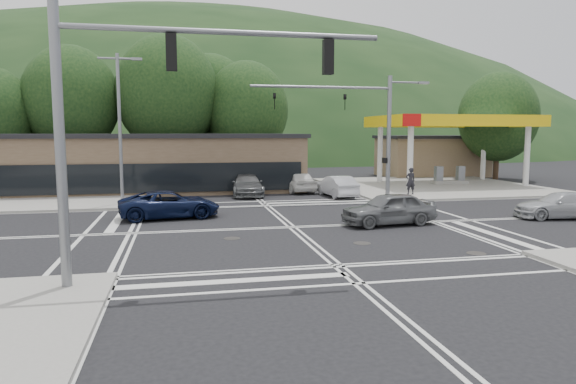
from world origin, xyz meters
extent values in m
plane|color=black|center=(0.00, 0.00, 0.00)|extent=(120.00, 120.00, 0.00)
cube|color=gray|center=(15.00, 15.00, 0.07)|extent=(16.00, 16.00, 0.15)
cube|color=gray|center=(-15.00, 15.00, 0.07)|extent=(16.00, 16.00, 0.15)
cylinder|color=silver|center=(12.00, 13.00, 2.50)|extent=(0.44, 0.44, 5.00)
cylinder|color=silver|center=(12.00, 19.00, 2.50)|extent=(0.44, 0.44, 5.00)
cylinder|color=silver|center=(22.00, 13.00, 2.50)|extent=(0.44, 0.44, 5.00)
cylinder|color=silver|center=(22.00, 19.00, 2.50)|extent=(0.44, 0.44, 5.00)
cube|color=silver|center=(17.00, 16.00, 5.30)|extent=(12.00, 8.00, 0.60)
cube|color=yellow|center=(17.00, 12.00, 5.30)|extent=(12.20, 0.25, 0.90)
cube|color=yellow|center=(17.00, 20.00, 5.30)|extent=(12.20, 0.25, 0.90)
cube|color=yellow|center=(11.00, 16.00, 5.30)|extent=(0.25, 8.20, 0.90)
cube|color=yellow|center=(23.00, 16.00, 5.30)|extent=(0.25, 8.20, 0.90)
cube|color=red|center=(11.50, 11.85, 5.30)|extent=(1.40, 0.12, 0.90)
cube|color=gray|center=(17.00, 16.00, 0.25)|extent=(3.00, 1.00, 0.30)
cube|color=slate|center=(16.00, 16.00, 0.95)|extent=(0.60, 0.50, 1.30)
cube|color=slate|center=(18.00, 16.00, 0.95)|extent=(0.60, 0.50, 1.30)
cube|color=#846B4F|center=(20.00, 25.00, 1.90)|extent=(10.00, 6.00, 3.80)
cube|color=brown|center=(-8.00, 17.00, 2.00)|extent=(24.00, 8.00, 4.00)
ellipsoid|color=#193317|center=(0.00, 90.00, 0.00)|extent=(252.00, 126.00, 140.00)
cylinder|color=#382619|center=(-14.00, 24.00, 2.42)|extent=(0.50, 0.50, 4.84)
ellipsoid|color=black|center=(-14.00, 24.00, 7.15)|extent=(8.00, 8.00, 9.20)
cylinder|color=#382619|center=(-6.00, 24.00, 2.64)|extent=(0.50, 0.50, 5.28)
ellipsoid|color=black|center=(-6.00, 24.00, 7.80)|extent=(9.00, 9.00, 10.35)
cylinder|color=#382619|center=(1.00, 24.00, 2.20)|extent=(0.50, 0.50, 4.40)
ellipsoid|color=black|center=(1.00, 24.00, 6.50)|extent=(7.60, 7.60, 8.74)
cylinder|color=#382619|center=(-2.00, 28.00, 2.42)|extent=(0.50, 0.50, 4.84)
ellipsoid|color=black|center=(-2.00, 28.00, 7.15)|extent=(8.40, 8.40, 9.66)
cylinder|color=#382619|center=(24.00, 20.00, 1.98)|extent=(0.50, 0.50, 3.96)
ellipsoid|color=black|center=(24.00, 20.00, 5.85)|extent=(7.20, 7.20, 8.28)
cylinder|color=slate|center=(-8.50, 9.00, 4.50)|extent=(0.20, 0.20, 9.00)
cylinder|color=slate|center=(-8.50, 9.00, 8.70)|extent=(2.20, 0.12, 0.12)
cube|color=slate|center=(-7.40, 9.00, 8.70)|extent=(0.60, 0.25, 0.15)
cylinder|color=slate|center=(8.20, 8.20, 4.00)|extent=(0.28, 0.28, 8.00)
cylinder|color=slate|center=(3.70, 8.20, 7.20)|extent=(9.00, 0.16, 0.16)
imported|color=black|center=(5.20, 8.20, 6.30)|extent=(0.16, 0.20, 1.00)
imported|color=black|center=(0.70, 8.20, 6.30)|extent=(0.16, 0.20, 1.00)
cylinder|color=slate|center=(9.40, 8.20, 7.60)|extent=(2.40, 0.12, 0.12)
cube|color=slate|center=(10.50, 8.20, 7.60)|extent=(0.70, 0.30, 0.15)
cube|color=black|center=(7.95, 8.20, 2.60)|extent=(0.25, 0.30, 0.35)
cylinder|color=slate|center=(-8.20, -8.20, 4.00)|extent=(0.28, 0.28, 8.00)
cylinder|color=slate|center=(-3.70, -8.20, 7.20)|extent=(9.00, 0.16, 0.16)
cube|color=black|center=(-5.20, -8.20, 6.60)|extent=(0.30, 0.25, 1.00)
cube|color=black|center=(-0.70, -8.20, 6.60)|extent=(0.30, 0.25, 1.00)
imported|color=black|center=(-5.62, 3.85, 0.71)|extent=(5.41, 3.08, 1.42)
imported|color=slate|center=(4.69, -0.30, 0.78)|extent=(4.76, 2.37, 1.56)
imported|color=#ADB0B5|center=(14.10, -0.36, 0.67)|extent=(4.86, 2.64, 1.34)
imported|color=silver|center=(5.50, 10.61, 0.72)|extent=(1.88, 4.51, 1.45)
imported|color=white|center=(3.42, 14.00, 0.80)|extent=(2.36, 4.84, 1.59)
imported|color=#525556|center=(-0.50, 12.56, 0.75)|extent=(2.34, 5.26, 1.50)
imported|color=black|center=(10.51, 9.70, 1.07)|extent=(0.68, 0.45, 1.84)
camera|label=1|loc=(-5.03, -23.06, 4.40)|focal=32.00mm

